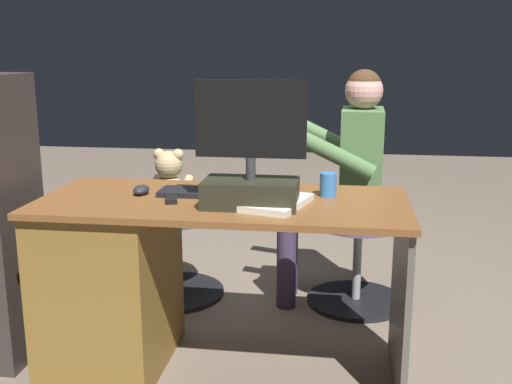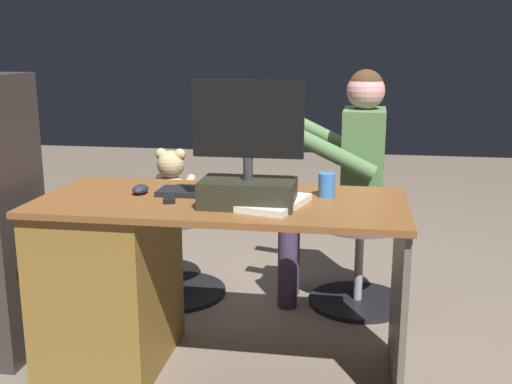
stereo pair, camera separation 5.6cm
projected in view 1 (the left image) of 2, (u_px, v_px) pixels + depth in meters
ground_plane at (241, 326)px, 2.95m from camera, size 10.00×10.00×0.00m
desk at (134, 276)px, 2.52m from camera, size 1.43×0.64×0.73m
monitor at (251, 171)px, 2.25m from camera, size 0.41×0.20×0.46m
keyboard at (212, 193)px, 2.45m from camera, size 0.42×0.14×0.02m
computer_mouse at (141, 190)px, 2.46m from camera, size 0.06×0.10×0.04m
cup at (328, 185)px, 2.42m from camera, size 0.06×0.06×0.09m
tv_remote at (171, 198)px, 2.37m from camera, size 0.08×0.16×0.02m
notebook_binder at (273, 202)px, 2.29m from camera, size 0.29×0.35×0.02m
office_chair_teddy at (171, 246)px, 3.26m from camera, size 0.55×0.55×0.48m
teddy_bear at (170, 181)px, 3.19m from camera, size 0.22×0.22×0.32m
visitor_chair at (358, 250)px, 3.15m from camera, size 0.51×0.51×0.48m
person at (344, 170)px, 3.06m from camera, size 0.51×0.48×1.20m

